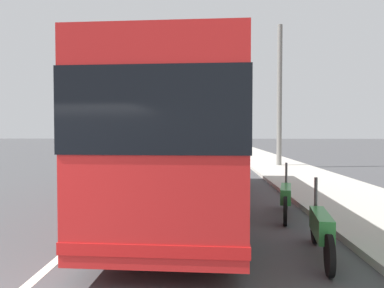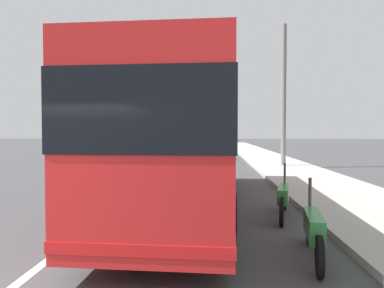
{
  "view_description": "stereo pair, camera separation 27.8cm",
  "coord_description": "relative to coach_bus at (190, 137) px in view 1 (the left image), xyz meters",
  "views": [
    {
      "loc": [
        -2.38,
        -2.4,
        2.09
      ],
      "look_at": [
        9.51,
        -1.98,
        1.69
      ],
      "focal_mm": 33.78,
      "sensor_mm": 36.0,
      "label": 1
    },
    {
      "loc": [
        -2.37,
        -2.68,
        2.09
      ],
      "look_at": [
        9.51,
        -1.98,
        1.69
      ],
      "focal_mm": 33.78,
      "sensor_mm": 36.0,
      "label": 2
    }
  ],
  "objects": [
    {
      "name": "car_oncoming",
      "position": [
        21.11,
        4.25,
        -1.25
      ],
      "size": [
        4.12,
        2.1,
        1.49
      ],
      "rotation": [
        0.0,
        0.0,
        3.09
      ],
      "color": "silver",
      "rests_on": "ground"
    },
    {
      "name": "car_far_distant",
      "position": [
        18.26,
        -0.23,
        -1.2
      ],
      "size": [
        4.71,
        2.22,
        1.58
      ],
      "rotation": [
        0.0,
        0.0,
        0.08
      ],
      "color": "gold",
      "rests_on": "ground"
    },
    {
      "name": "coach_bus",
      "position": [
        0.0,
        0.0,
        0.0
      ],
      "size": [
        11.45,
        2.97,
        3.45
      ],
      "rotation": [
        0.0,
        0.0,
        -0.04
      ],
      "color": "red",
      "rests_on": "ground"
    },
    {
      "name": "lane_divider_line",
      "position": [
        2.31,
        2.0,
        -1.95
      ],
      "size": [
        110.0,
        0.16,
        0.01
      ],
      "primitive_type": "cube",
      "color": "silver",
      "rests_on": "ground"
    },
    {
      "name": "motorcycle_angled",
      "position": [
        -4.06,
        -2.34,
        -1.49
      ],
      "size": [
        2.19,
        0.44,
        1.25
      ],
      "rotation": [
        0.0,
        0.0,
        -0.16
      ],
      "color": "black",
      "rests_on": "ground"
    },
    {
      "name": "motorcycle_by_tree",
      "position": [
        -1.17,
        -2.4,
        -1.47
      ],
      "size": [
        2.34,
        0.62,
        1.27
      ],
      "rotation": [
        0.0,
        0.0,
        -0.23
      ],
      "color": "black",
      "rests_on": "ground"
    },
    {
      "name": "utility_pole",
      "position": [
        11.33,
        -4.78,
        2.21
      ],
      "size": [
        0.29,
        0.29,
        8.34
      ],
      "primitive_type": "cylinder",
      "color": "slate",
      "rests_on": "ground"
    },
    {
      "name": "car_behind_bus",
      "position": [
        30.0,
        4.54,
        -1.21
      ],
      "size": [
        4.65,
        2.01,
        1.6
      ],
      "rotation": [
        0.0,
        0.0,
        3.18
      ],
      "color": "gray",
      "rests_on": "ground"
    },
    {
      "name": "sidewalk_curb",
      "position": [
        2.31,
        -4.79,
        -1.89
      ],
      "size": [
        110.0,
        3.6,
        0.14
      ],
      "primitive_type": "cube",
      "color": "#B2ADA3",
      "rests_on": "ground"
    }
  ]
}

